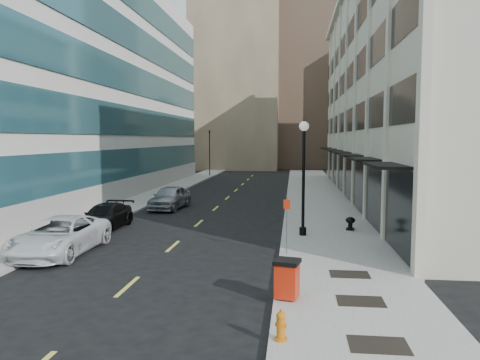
% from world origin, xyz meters
% --- Properties ---
extents(ground, '(160.00, 160.00, 0.00)m').
position_xyz_m(ground, '(0.00, 0.00, 0.00)').
color(ground, black).
rests_on(ground, ground).
extents(sidewalk_right, '(5.00, 80.00, 0.15)m').
position_xyz_m(sidewalk_right, '(7.50, 20.00, 0.07)').
color(sidewalk_right, gray).
rests_on(sidewalk_right, ground).
extents(sidewalk_left, '(3.00, 80.00, 0.15)m').
position_xyz_m(sidewalk_left, '(-6.50, 20.00, 0.07)').
color(sidewalk_left, gray).
rests_on(sidewalk_left, ground).
extents(building_right, '(15.30, 46.50, 18.25)m').
position_xyz_m(building_right, '(16.94, 26.99, 8.99)').
color(building_right, beige).
rests_on(building_right, ground).
extents(building_left, '(16.14, 46.00, 20.00)m').
position_xyz_m(building_left, '(-15.95, 27.00, 9.99)').
color(building_left, white).
rests_on(building_left, ground).
extents(skyline_tan_near, '(14.00, 18.00, 28.00)m').
position_xyz_m(skyline_tan_near, '(-4.00, 68.00, 14.00)').
color(skyline_tan_near, '#9C8866').
rests_on(skyline_tan_near, ground).
extents(skyline_brown, '(12.00, 16.00, 34.00)m').
position_xyz_m(skyline_brown, '(8.00, 72.00, 17.00)').
color(skyline_brown, brown).
rests_on(skyline_brown, ground).
extents(skyline_tan_far, '(12.00, 14.00, 22.00)m').
position_xyz_m(skyline_tan_far, '(-14.00, 78.00, 11.00)').
color(skyline_tan_far, '#9C8866').
rests_on(skyline_tan_far, ground).
extents(skyline_stone, '(10.00, 14.00, 20.00)m').
position_xyz_m(skyline_stone, '(18.00, 66.00, 10.00)').
color(skyline_stone, beige).
rests_on(skyline_stone, ground).
extents(grate_near, '(1.40, 1.00, 0.01)m').
position_xyz_m(grate_near, '(7.60, -2.00, 0.15)').
color(grate_near, black).
rests_on(grate_near, sidewalk_right).
extents(grate_mid, '(1.40, 1.00, 0.01)m').
position_xyz_m(grate_mid, '(7.60, 1.00, 0.15)').
color(grate_mid, black).
rests_on(grate_mid, sidewalk_right).
extents(grate_far, '(1.40, 1.00, 0.01)m').
position_xyz_m(grate_far, '(7.60, 3.80, 0.15)').
color(grate_far, black).
rests_on(grate_far, sidewalk_right).
extents(road_centerline, '(0.15, 68.20, 0.01)m').
position_xyz_m(road_centerline, '(0.00, 17.00, 0.01)').
color(road_centerline, '#D8CC4C').
rests_on(road_centerline, ground).
extents(traffic_signal, '(0.66, 0.66, 6.98)m').
position_xyz_m(traffic_signal, '(-5.50, 48.00, 5.72)').
color(traffic_signal, black).
rests_on(traffic_signal, ground).
extents(car_white_van, '(2.67, 5.77, 1.60)m').
position_xyz_m(car_white_van, '(-4.48, 6.00, 0.80)').
color(car_white_van, white).
rests_on(car_white_van, ground).
extents(car_black_pickup, '(2.04, 4.82, 1.39)m').
position_xyz_m(car_black_pickup, '(-4.80, 11.62, 0.69)').
color(car_black_pickup, black).
rests_on(car_black_pickup, ground).
extents(car_silver_sedan, '(2.38, 5.04, 1.67)m').
position_xyz_m(car_silver_sedan, '(-3.20, 19.34, 0.83)').
color(car_silver_sedan, '#92939A').
rests_on(car_silver_sedan, ground).
extents(fire_hydrant, '(0.31, 0.31, 0.76)m').
position_xyz_m(fire_hydrant, '(5.30, -2.00, 0.52)').
color(fire_hydrant, orange).
rests_on(fire_hydrant, sidewalk_right).
extents(trash_bin, '(0.89, 0.91, 1.21)m').
position_xyz_m(trash_bin, '(5.40, 1.00, 0.80)').
color(trash_bin, red).
rests_on(trash_bin, sidewalk_right).
extents(lamppost, '(0.49, 0.49, 5.85)m').
position_xyz_m(lamppost, '(6.06, 10.55, 3.58)').
color(lamppost, black).
rests_on(lamppost, sidewalk_right).
extents(sign_post, '(0.29, 0.10, 2.47)m').
position_xyz_m(sign_post, '(5.30, 6.57, 1.74)').
color(sign_post, slate).
rests_on(sign_post, sidewalk_right).
extents(urn_planter, '(0.51, 0.51, 0.70)m').
position_xyz_m(urn_planter, '(8.60, 12.16, 0.58)').
color(urn_planter, black).
rests_on(urn_planter, sidewalk_right).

